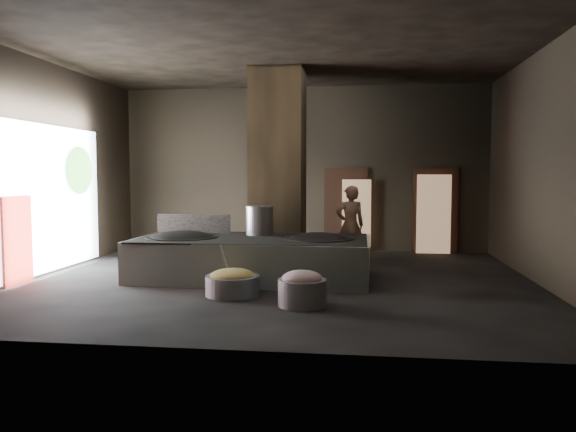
# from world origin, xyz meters

# --- Properties ---
(floor) EXTENTS (10.00, 9.00, 0.10)m
(floor) POSITION_xyz_m (0.00, 0.00, -0.05)
(floor) COLOR black
(floor) RESTS_ON ground
(ceiling) EXTENTS (10.00, 9.00, 0.10)m
(ceiling) POSITION_xyz_m (0.00, 0.00, 4.55)
(ceiling) COLOR black
(ceiling) RESTS_ON back_wall
(back_wall) EXTENTS (10.00, 0.10, 4.50)m
(back_wall) POSITION_xyz_m (0.00, 4.55, 2.25)
(back_wall) COLOR black
(back_wall) RESTS_ON ground
(front_wall) EXTENTS (10.00, 0.10, 4.50)m
(front_wall) POSITION_xyz_m (0.00, -4.55, 2.25)
(front_wall) COLOR black
(front_wall) RESTS_ON ground
(left_wall) EXTENTS (0.10, 9.00, 4.50)m
(left_wall) POSITION_xyz_m (-5.05, 0.00, 2.25)
(left_wall) COLOR black
(left_wall) RESTS_ON ground
(right_wall) EXTENTS (0.10, 9.00, 4.50)m
(right_wall) POSITION_xyz_m (5.05, 0.00, 2.25)
(right_wall) COLOR black
(right_wall) RESTS_ON ground
(pillar) EXTENTS (1.20, 1.20, 4.50)m
(pillar) POSITION_xyz_m (-0.30, 1.90, 2.25)
(pillar) COLOR black
(pillar) RESTS_ON ground
(hearth_platform) EXTENTS (4.76, 2.36, 0.82)m
(hearth_platform) POSITION_xyz_m (-0.57, 0.13, 0.41)
(hearth_platform) COLOR silver
(hearth_platform) RESTS_ON ground
(platform_cap) EXTENTS (4.61, 2.21, 0.03)m
(platform_cap) POSITION_xyz_m (-0.57, 0.13, 0.82)
(platform_cap) COLOR black
(platform_cap) RESTS_ON hearth_platform
(wok_left) EXTENTS (1.48, 1.48, 0.41)m
(wok_left) POSITION_xyz_m (-2.02, 0.08, 0.75)
(wok_left) COLOR black
(wok_left) RESTS_ON hearth_platform
(wok_left_rim) EXTENTS (1.52, 1.52, 0.05)m
(wok_left_rim) POSITION_xyz_m (-2.02, 0.08, 0.82)
(wok_left_rim) COLOR black
(wok_left_rim) RESTS_ON hearth_platform
(wok_right) EXTENTS (1.38, 1.38, 0.39)m
(wok_right) POSITION_xyz_m (0.78, 0.18, 0.75)
(wok_right) COLOR black
(wok_right) RESTS_ON hearth_platform
(wok_right_rim) EXTENTS (1.41, 1.41, 0.05)m
(wok_right_rim) POSITION_xyz_m (0.78, 0.18, 0.82)
(wok_right_rim) COLOR black
(wok_right_rim) RESTS_ON hearth_platform
(stock_pot) EXTENTS (0.57, 0.57, 0.61)m
(stock_pot) POSITION_xyz_m (-0.52, 0.68, 1.13)
(stock_pot) COLOR #9B9DA2
(stock_pot) RESTS_ON hearth_platform
(splash_guard) EXTENTS (1.64, 0.10, 0.41)m
(splash_guard) POSITION_xyz_m (-2.02, 0.88, 1.03)
(splash_guard) COLOR black
(splash_guard) RESTS_ON hearth_platform
(cook) EXTENTS (0.76, 0.60, 1.85)m
(cook) POSITION_xyz_m (1.37, 2.14, 0.92)
(cook) COLOR #96684C
(cook) RESTS_ON ground
(veg_basin) EXTENTS (1.07, 1.07, 0.35)m
(veg_basin) POSITION_xyz_m (-0.60, -1.50, 0.17)
(veg_basin) COLOR gray
(veg_basin) RESTS_ON ground
(veg_fill) EXTENTS (0.78, 0.78, 0.24)m
(veg_fill) POSITION_xyz_m (-0.60, -1.50, 0.35)
(veg_fill) COLOR #859749
(veg_fill) RESTS_ON veg_basin
(ladle) EXTENTS (0.13, 0.37, 0.67)m
(ladle) POSITION_xyz_m (-0.75, -1.35, 0.55)
(ladle) COLOR #9B9DA2
(ladle) RESTS_ON veg_basin
(meat_basin) EXTENTS (0.96, 0.96, 0.43)m
(meat_basin) POSITION_xyz_m (0.69, -2.12, 0.21)
(meat_basin) COLOR gray
(meat_basin) RESTS_ON ground
(meat_fill) EXTENTS (0.65, 0.65, 0.25)m
(meat_fill) POSITION_xyz_m (0.69, -2.12, 0.45)
(meat_fill) COLOR #B06972
(meat_fill) RESTS_ON meat_basin
(doorway_near) EXTENTS (1.18, 0.08, 2.38)m
(doorway_near) POSITION_xyz_m (1.20, 4.45, 1.10)
(doorway_near) COLOR black
(doorway_near) RESTS_ON ground
(doorway_near_glow) EXTENTS (0.78, 0.04, 1.84)m
(doorway_near_glow) POSITION_xyz_m (1.49, 4.31, 1.05)
(doorway_near_glow) COLOR #8C6647
(doorway_near_glow) RESTS_ON ground
(doorway_far) EXTENTS (1.18, 0.08, 2.38)m
(doorway_far) POSITION_xyz_m (3.60, 4.45, 1.10)
(doorway_far) COLOR black
(doorway_far) RESTS_ON ground
(doorway_far_glow) EXTENTS (0.89, 0.04, 2.11)m
(doorway_far_glow) POSITION_xyz_m (3.53, 4.29, 1.05)
(doorway_far_glow) COLOR #8C6647
(doorway_far_glow) RESTS_ON ground
(left_opening) EXTENTS (0.04, 4.20, 3.10)m
(left_opening) POSITION_xyz_m (-4.95, 0.20, 1.60)
(left_opening) COLOR white
(left_opening) RESTS_ON ground
(pavilion_sliver) EXTENTS (0.05, 0.90, 1.70)m
(pavilion_sliver) POSITION_xyz_m (-4.88, -1.10, 0.85)
(pavilion_sliver) COLOR maroon
(pavilion_sliver) RESTS_ON ground
(tree_silhouette) EXTENTS (0.28, 1.10, 1.10)m
(tree_silhouette) POSITION_xyz_m (-4.85, 1.30, 2.20)
(tree_silhouette) COLOR #194714
(tree_silhouette) RESTS_ON left_opening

